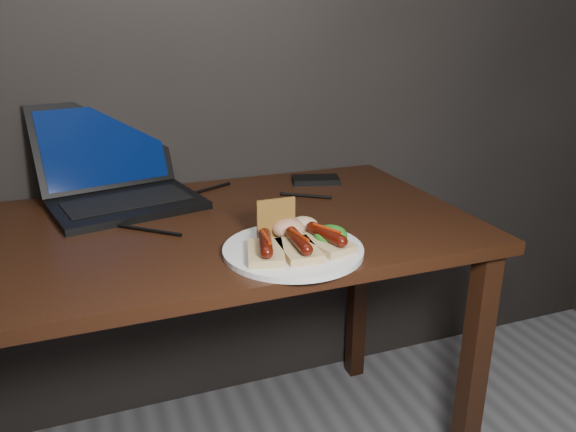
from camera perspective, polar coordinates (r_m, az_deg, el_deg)
The scene contains 12 objects.
desk at distance 1.35m, azimuth -11.43°, elevation -4.76°, with size 1.40×0.70×0.75m.
laptop at distance 1.52m, azimuth -16.88°, elevation 3.36°, with size 0.42×0.41×0.25m.
hard_drive at distance 1.63m, azimuth 2.83°, elevation 3.69°, with size 0.13×0.07×0.02m, color black.
desk_cables at distance 1.41m, azimuth -13.25°, elevation 0.40°, with size 0.86×0.36×0.01m.
plate at distance 1.15m, azimuth 0.52°, elevation -3.47°, with size 0.29×0.29×0.01m, color silver.
bread_sausage_left at distance 1.10m, azimuth -2.28°, elevation -3.30°, with size 0.10×0.13×0.04m.
bread_sausage_center at distance 1.11m, azimuth 1.11°, elevation -3.07°, with size 0.08×0.12×0.04m.
bread_sausage_right at distance 1.15m, azimuth 3.91°, elevation -2.39°, with size 0.10×0.13×0.04m.
crispbread at distance 1.19m, azimuth -1.22°, elevation -0.19°, with size 0.09×0.01×0.09m, color olive.
salad_greens at distance 1.16m, azimuth 4.36°, elevation -1.94°, with size 0.07×0.07×0.04m, color #1E6113.
salsa_mound at distance 1.20m, azimuth 0.07°, elevation -1.25°, with size 0.07×0.07×0.04m, color #A01A10.
coleslaw_mound at distance 1.22m, azimuth 1.59°, elevation -0.94°, with size 0.06×0.06×0.04m, color beige.
Camera 1 is at (-0.17, 0.17, 1.21)m, focal length 35.00 mm.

